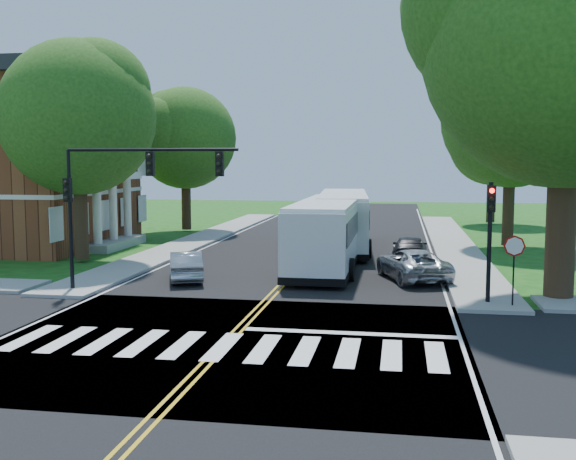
% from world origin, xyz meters
% --- Properties ---
extents(ground, '(140.00, 140.00, 0.00)m').
position_xyz_m(ground, '(0.00, 0.00, 0.00)').
color(ground, '#144812').
rests_on(ground, ground).
extents(road, '(14.00, 96.00, 0.01)m').
position_xyz_m(road, '(0.00, 18.00, 0.01)').
color(road, black).
rests_on(road, ground).
extents(cross_road, '(60.00, 12.00, 0.01)m').
position_xyz_m(cross_road, '(0.00, 0.00, 0.01)').
color(cross_road, black).
rests_on(cross_road, ground).
extents(center_line, '(0.36, 70.00, 0.01)m').
position_xyz_m(center_line, '(0.00, 22.00, 0.01)').
color(center_line, gold).
rests_on(center_line, road).
extents(edge_line_w, '(0.12, 70.00, 0.01)m').
position_xyz_m(edge_line_w, '(-6.80, 22.00, 0.01)').
color(edge_line_w, silver).
rests_on(edge_line_w, road).
extents(edge_line_e, '(0.12, 70.00, 0.01)m').
position_xyz_m(edge_line_e, '(6.80, 22.00, 0.01)').
color(edge_line_e, silver).
rests_on(edge_line_e, road).
extents(crosswalk, '(12.60, 3.00, 0.01)m').
position_xyz_m(crosswalk, '(0.00, -0.50, 0.02)').
color(crosswalk, silver).
rests_on(crosswalk, road).
extents(stop_bar, '(6.60, 0.40, 0.01)m').
position_xyz_m(stop_bar, '(3.50, 1.60, 0.02)').
color(stop_bar, silver).
rests_on(stop_bar, road).
extents(sidewalk_nw, '(2.60, 40.00, 0.15)m').
position_xyz_m(sidewalk_nw, '(-8.30, 25.00, 0.07)').
color(sidewalk_nw, gray).
rests_on(sidewalk_nw, ground).
extents(sidewalk_ne, '(2.60, 40.00, 0.15)m').
position_xyz_m(sidewalk_ne, '(8.30, 25.00, 0.07)').
color(sidewalk_ne, gray).
rests_on(sidewalk_ne, ground).
extents(tree_ne_big, '(10.80, 10.80, 14.91)m').
position_xyz_m(tree_ne_big, '(11.00, 8.00, 9.62)').
color(tree_ne_big, '#352715').
rests_on(tree_ne_big, ground).
extents(tree_west_near, '(8.00, 8.00, 11.40)m').
position_xyz_m(tree_west_near, '(-11.50, 14.00, 7.53)').
color(tree_west_near, '#352715').
rests_on(tree_west_near, ground).
extents(tree_west_far, '(7.60, 7.60, 10.67)m').
position_xyz_m(tree_west_far, '(-11.00, 30.00, 7.00)').
color(tree_west_far, '#352715').
rests_on(tree_west_far, ground).
extents(tree_east_mid, '(8.40, 8.40, 11.93)m').
position_xyz_m(tree_east_mid, '(11.50, 24.00, 7.86)').
color(tree_east_mid, '#352715').
rests_on(tree_east_mid, ground).
extents(tree_east_far, '(7.20, 7.20, 10.34)m').
position_xyz_m(tree_east_far, '(12.50, 40.00, 6.86)').
color(tree_east_far, '#352715').
rests_on(tree_east_far, ground).
extents(signal_nw, '(7.15, 0.46, 5.66)m').
position_xyz_m(signal_nw, '(-5.86, 6.43, 4.38)').
color(signal_nw, black).
rests_on(signal_nw, ground).
extents(signal_ne, '(0.30, 0.46, 4.40)m').
position_xyz_m(signal_ne, '(8.20, 6.44, 2.96)').
color(signal_ne, black).
rests_on(signal_ne, ground).
extents(stop_sign, '(0.76, 0.08, 2.53)m').
position_xyz_m(stop_sign, '(9.00, 5.98, 2.03)').
color(stop_sign, black).
rests_on(stop_sign, ground).
extents(bus_lead, '(3.16, 12.91, 3.34)m').
position_xyz_m(bus_lead, '(1.42, 14.58, 1.78)').
color(bus_lead, silver).
rests_on(bus_lead, road).
extents(bus_follow, '(3.85, 13.20, 3.37)m').
position_xyz_m(bus_follow, '(1.56, 21.90, 1.79)').
color(bus_follow, silver).
rests_on(bus_follow, road).
extents(hatchback, '(2.65, 4.18, 1.30)m').
position_xyz_m(hatchback, '(-4.42, 9.69, 0.66)').
color(hatchback, '#A3A5AA').
rests_on(hatchback, road).
extents(suv, '(3.71, 5.44, 1.38)m').
position_xyz_m(suv, '(5.54, 11.52, 0.70)').
color(suv, '#B3B5BB').
rests_on(suv, road).
extents(dark_sedan, '(1.87, 4.49, 1.30)m').
position_xyz_m(dark_sedan, '(5.50, 17.20, 0.66)').
color(dark_sedan, black).
rests_on(dark_sedan, road).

